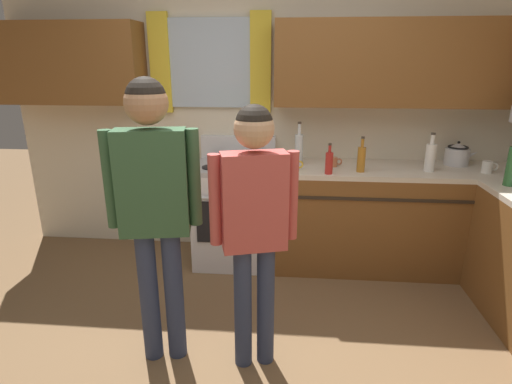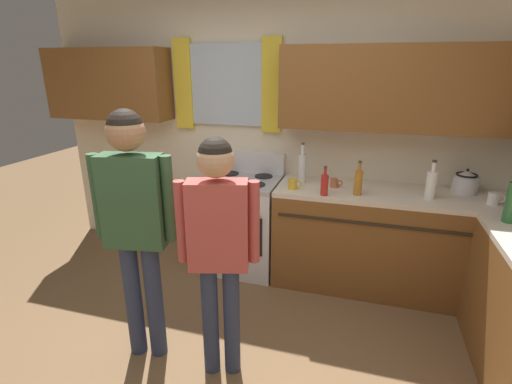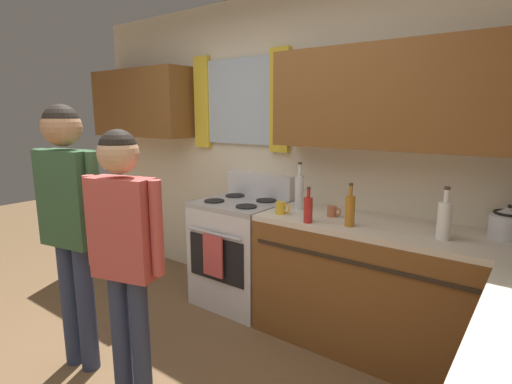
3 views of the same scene
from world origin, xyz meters
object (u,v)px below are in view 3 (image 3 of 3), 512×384
object	(u,v)px
bottle_sauce_red	(308,209)
cup_terracotta	(332,211)
stove_oven	(241,250)
adult_left	(69,208)
stovetop_kettle	(508,223)
bottle_tall_clear	(299,192)
mug_mustard_yellow	(281,208)
bottle_milk_white	(444,219)
bottle_oil_amber	(350,210)
adult_in_plaid	(124,239)

from	to	relation	value
bottle_sauce_red	cup_terracotta	xyz separation A→B (m)	(0.06, 0.24, -0.05)
stove_oven	adult_left	distance (m)	1.49
stove_oven	stovetop_kettle	distance (m)	1.98
bottle_tall_clear	adult_left	size ratio (longest dim) A/B	0.22
mug_mustard_yellow	adult_left	xyz separation A→B (m)	(-0.77, -1.18, 0.11)
bottle_tall_clear	mug_mustard_yellow	xyz separation A→B (m)	(-0.04, -0.19, -0.10)
bottle_milk_white	mug_mustard_yellow	xyz separation A→B (m)	(-1.09, -0.07, -0.07)
bottle_tall_clear	mug_mustard_yellow	distance (m)	0.22
bottle_oil_amber	bottle_sauce_red	size ratio (longest dim) A/B	1.16
bottle_tall_clear	adult_left	world-z (taller)	adult_left
bottle_sauce_red	bottle_milk_white	bearing A→B (deg)	10.85
stovetop_kettle	mug_mustard_yellow	bearing A→B (deg)	-167.60
bottle_oil_amber	stovetop_kettle	bearing A→B (deg)	19.73
bottle_tall_clear	adult_left	xyz separation A→B (m)	(-0.81, -1.37, 0.02)
cup_terracotta	adult_in_plaid	distance (m)	1.45
cup_terracotta	adult_left	world-z (taller)	adult_left
mug_mustard_yellow	adult_in_plaid	distance (m)	1.21
stovetop_kettle	adult_left	distance (m)	2.62
bottle_sauce_red	adult_left	distance (m)	1.51
mug_mustard_yellow	stovetop_kettle	size ratio (longest dim) A/B	0.44
bottle_oil_amber	bottle_milk_white	distance (m)	0.56
stove_oven	stovetop_kettle	xyz separation A→B (m)	(1.90, 0.15, 0.53)
bottle_milk_white	adult_left	bearing A→B (deg)	-146.16
stove_oven	bottle_milk_white	size ratio (longest dim) A/B	3.51
stove_oven	mug_mustard_yellow	xyz separation A→B (m)	(0.51, -0.16, 0.48)
adult_in_plaid	bottle_sauce_red	bearing A→B (deg)	66.04
bottle_oil_amber	adult_left	bearing A→B (deg)	-137.95
bottle_tall_clear	stovetop_kettle	world-z (taller)	bottle_tall_clear
bottle_oil_amber	bottle_milk_white	world-z (taller)	bottle_milk_white
stovetop_kettle	cup_terracotta	bearing A→B (deg)	-171.80
cup_terracotta	stovetop_kettle	distance (m)	1.06
bottle_tall_clear	cup_terracotta	size ratio (longest dim) A/B	3.37
stove_oven	bottle_tall_clear	world-z (taller)	bottle_tall_clear
mug_mustard_yellow	adult_left	size ratio (longest dim) A/B	0.07
stove_oven	adult_in_plaid	size ratio (longest dim) A/B	0.71
stove_oven	bottle_milk_white	bearing A→B (deg)	-3.26
stove_oven	bottle_oil_amber	size ratio (longest dim) A/B	3.85
bottle_oil_amber	stovetop_kettle	xyz separation A→B (m)	(0.85, 0.31, -0.01)
bottle_oil_amber	bottle_milk_white	bearing A→B (deg)	7.16
stove_oven	cup_terracotta	distance (m)	0.97
bottle_milk_white	mug_mustard_yellow	bearing A→B (deg)	-176.38
bottle_tall_clear	mug_mustard_yellow	world-z (taller)	bottle_tall_clear
cup_terracotta	adult_in_plaid	world-z (taller)	adult_in_plaid
bottle_oil_amber	cup_terracotta	bearing A→B (deg)	142.00
bottle_oil_amber	bottle_sauce_red	world-z (taller)	bottle_oil_amber
bottle_sauce_red	bottle_oil_amber	bearing A→B (deg)	18.38
bottle_milk_white	adult_left	xyz separation A→B (m)	(-1.86, -1.25, 0.04)
bottle_sauce_red	stovetop_kettle	xyz separation A→B (m)	(1.11, 0.39, 0.00)
bottle_oil_amber	bottle_milk_white	xyz separation A→B (m)	(0.55, 0.07, 0.01)
stove_oven	bottle_sauce_red	world-z (taller)	bottle_sauce_red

